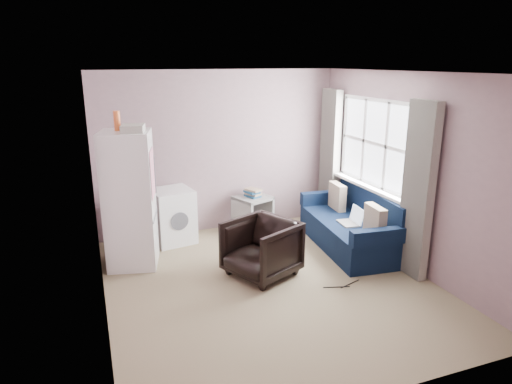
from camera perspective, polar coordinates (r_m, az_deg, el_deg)
room at (r=5.24m, az=1.96°, el=0.94°), size 3.84×4.24×2.54m
armchair at (r=5.74m, az=0.67°, el=-6.73°), size 0.98×1.00×0.79m
fridge at (r=6.09m, az=-15.51°, el=-0.87°), size 0.74×0.73×2.03m
washing_machine at (r=6.88m, az=-10.41°, el=-2.82°), size 0.66×0.66×0.81m
side_table at (r=7.29m, az=-0.42°, el=-2.31°), size 0.64×0.64×0.68m
sofa at (r=6.76m, az=12.13°, el=-4.28°), size 1.03×1.96×0.84m
window_dressing at (r=6.69m, az=13.77°, el=2.54°), size 0.17×2.62×2.18m
floor_cables at (r=5.72m, az=10.86°, el=-11.40°), size 0.51×0.12×0.01m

